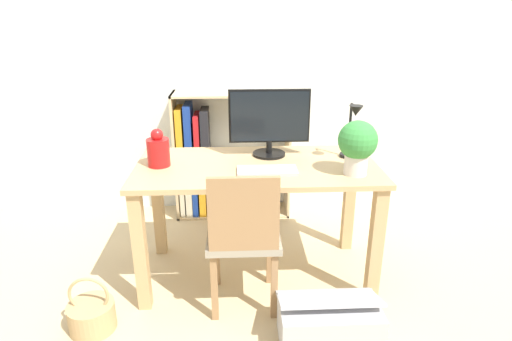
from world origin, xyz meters
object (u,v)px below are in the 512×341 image
(vase, at_px, (158,150))
(desk_lamp, at_px, (353,127))
(potted_plant, at_px, (357,144))
(chair, at_px, (244,235))
(bookshelf, at_px, (211,163))
(storage_box, at_px, (329,322))
(keyboard, at_px, (267,170))
(monitor, at_px, (269,120))
(basket, at_px, (92,315))

(vase, relative_size, desk_lamp, 0.65)
(potted_plant, relative_size, chair, 0.36)
(desk_lamp, distance_m, chair, 0.90)
(potted_plant, bearing_deg, desk_lamp, 82.29)
(bookshelf, relative_size, storage_box, 1.96)
(chair, height_order, bookshelf, bookshelf)
(keyboard, height_order, storage_box, keyboard)
(potted_plant, bearing_deg, chair, -167.09)
(desk_lamp, height_order, potted_plant, desk_lamp)
(monitor, relative_size, basket, 1.54)
(desk_lamp, xyz_separation_m, potted_plant, (-0.03, -0.24, -0.03))
(keyboard, relative_size, potted_plant, 1.11)
(desk_lamp, relative_size, potted_plant, 1.13)
(desk_lamp, relative_size, bookshelf, 0.34)
(desk_lamp, distance_m, potted_plant, 0.24)
(desk_lamp, bearing_deg, vase, -177.60)
(chair, height_order, basket, chair)
(vase, relative_size, storage_box, 0.43)
(storage_box, bearing_deg, bookshelf, 113.59)
(keyboard, xyz_separation_m, chair, (-0.14, -0.20, -0.29))
(keyboard, bearing_deg, storage_box, -60.25)
(desk_lamp, distance_m, basket, 1.79)
(chair, distance_m, basket, 0.91)
(chair, bearing_deg, basket, -179.12)
(basket, distance_m, storage_box, 1.25)
(storage_box, bearing_deg, chair, 144.83)
(keyboard, relative_size, basket, 1.05)
(keyboard, distance_m, basket, 1.22)
(potted_plant, xyz_separation_m, chair, (-0.62, -0.14, -0.46))
(desk_lamp, bearing_deg, monitor, 166.67)
(chair, bearing_deg, bookshelf, 91.67)
(desk_lamp, bearing_deg, bookshelf, 136.75)
(desk_lamp, distance_m, storage_box, 1.11)
(chair, height_order, storage_box, chair)
(monitor, height_order, chair, monitor)
(chair, bearing_deg, desk_lamp, 20.59)
(monitor, relative_size, storage_box, 0.96)
(storage_box, bearing_deg, potted_plant, 65.84)
(vase, bearing_deg, keyboard, -11.96)
(potted_plant, xyz_separation_m, bookshelf, (-0.86, 1.08, -0.48))
(monitor, height_order, potted_plant, monitor)
(monitor, bearing_deg, desk_lamp, -13.33)
(monitor, xyz_separation_m, keyboard, (-0.03, -0.29, -0.22))
(desk_lamp, xyz_separation_m, storage_box, (-0.23, -0.68, -0.84))
(vase, relative_size, basket, 0.69)
(vase, bearing_deg, bookshelf, 74.70)
(basket, bearing_deg, vase, 55.10)
(desk_lamp, relative_size, basket, 1.07)
(bookshelf, distance_m, storage_box, 1.69)
(potted_plant, relative_size, bookshelf, 0.30)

